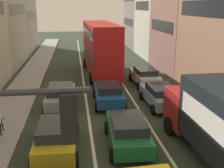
% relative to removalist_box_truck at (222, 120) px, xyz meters
% --- Properties ---
extents(sidewalk_left, '(2.60, 64.00, 0.14)m').
position_rel_removalist_box_truck_xyz_m(sidewalk_left, '(-10.40, 15.58, -1.90)').
color(sidewalk_left, '#9A9A9A').
rests_on(sidewalk_left, ground).
extents(lane_stripe_left, '(0.16, 60.00, 0.01)m').
position_rel_removalist_box_truck_xyz_m(lane_stripe_left, '(-5.40, 15.58, -1.97)').
color(lane_stripe_left, silver).
rests_on(lane_stripe_left, ground).
extents(lane_stripe_right, '(0.16, 60.00, 0.01)m').
position_rel_removalist_box_truck_xyz_m(lane_stripe_right, '(-2.00, 15.58, -1.97)').
color(lane_stripe_right, silver).
rests_on(lane_stripe_right, ground).
extents(building_row_right, '(7.20, 43.90, 12.39)m').
position_rel_removalist_box_truck_xyz_m(building_row_right, '(6.20, 17.56, 3.14)').
color(building_row_right, gray).
rests_on(building_row_right, ground).
extents(removalist_box_truck, '(2.77, 7.73, 3.58)m').
position_rel_removalist_box_truck_xyz_m(removalist_box_truck, '(0.00, 0.00, 0.00)').
color(removalist_box_truck, '#A51E1E').
rests_on(removalist_box_truck, ground).
extents(sedan_centre_lane_second, '(2.20, 4.37, 1.49)m').
position_rel_removalist_box_truck_xyz_m(sedan_centre_lane_second, '(-3.68, 1.96, -1.18)').
color(sedan_centre_lane_second, '#19592D').
rests_on(sedan_centre_lane_second, ground).
extents(wagon_left_lane_second, '(2.14, 4.34, 1.49)m').
position_rel_removalist_box_truck_xyz_m(wagon_left_lane_second, '(-7.10, 1.87, -1.18)').
color(wagon_left_lane_second, '#B29319').
rests_on(wagon_left_lane_second, ground).
extents(hatchback_centre_lane_third, '(2.15, 4.34, 1.49)m').
position_rel_removalist_box_truck_xyz_m(hatchback_centre_lane_third, '(-3.88, 8.15, -1.18)').
color(hatchback_centre_lane_third, '#194C8C').
rests_on(hatchback_centre_lane_third, ground).
extents(sedan_left_lane_third, '(2.20, 4.37, 1.49)m').
position_rel_removalist_box_truck_xyz_m(sedan_left_lane_third, '(-7.16, 8.11, -1.18)').
color(sedan_left_lane_third, gray).
rests_on(sedan_left_lane_third, ground).
extents(sedan_right_lane_behind_truck, '(2.16, 4.35, 1.49)m').
position_rel_removalist_box_truck_xyz_m(sedan_right_lane_behind_truck, '(-0.42, 7.21, -1.18)').
color(sedan_right_lane_behind_truck, '#759EB7').
rests_on(sedan_right_lane_behind_truck, ground).
extents(wagon_right_lane_far, '(2.15, 4.34, 1.49)m').
position_rel_removalist_box_truck_xyz_m(wagon_right_lane_far, '(-0.13, 12.66, -1.18)').
color(wagon_right_lane_far, silver).
rests_on(wagon_right_lane_far, ground).
extents(bus_mid_queue_primary, '(3.10, 10.59, 5.06)m').
position_rel_removalist_box_truck_xyz_m(bus_mid_queue_primary, '(-3.60, 16.71, 0.86)').
color(bus_mid_queue_primary, '#B21919').
rests_on(bus_mid_queue_primary, ground).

